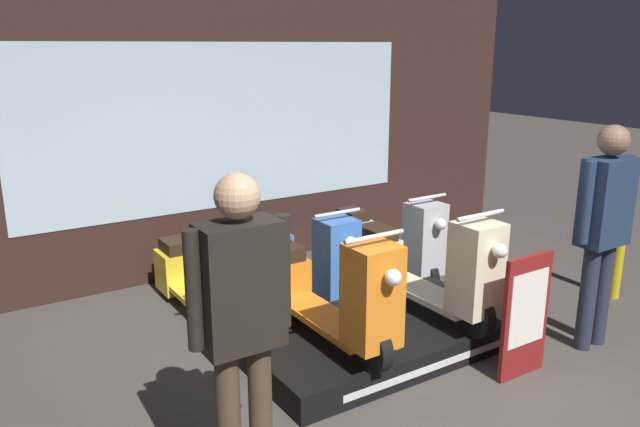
# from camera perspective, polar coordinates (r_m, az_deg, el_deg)

# --- Properties ---
(shop_wall_back) EXTENTS (7.86, 0.09, 3.20)m
(shop_wall_back) POSITION_cam_1_polar(r_m,az_deg,el_deg) (6.65, -8.70, 8.33)
(shop_wall_back) COLOR #331E19
(shop_wall_back) RESTS_ON ground_plane
(display_platform) EXTENTS (2.17, 1.33, 0.21)m
(display_platform) POSITION_cam_1_polar(r_m,az_deg,el_deg) (5.17, 4.86, -10.84)
(display_platform) COLOR black
(display_platform) RESTS_ON ground_plane
(scooter_display_left) EXTENTS (0.47, 1.67, 0.97)m
(scooter_display_left) POSITION_cam_1_polar(r_m,az_deg,el_deg) (4.67, 0.64, -7.24)
(scooter_display_left) COLOR black
(scooter_display_left) RESTS_ON display_platform
(scooter_display_right) EXTENTS (0.47, 1.67, 0.97)m
(scooter_display_right) POSITION_cam_1_polar(r_m,az_deg,el_deg) (5.24, 9.62, -4.94)
(scooter_display_right) COLOR black
(scooter_display_right) RESTS_ON display_platform
(scooter_backrow_0) EXTENTS (0.47, 1.67, 0.97)m
(scooter_backrow_0) POSITION_cam_1_polar(r_m,az_deg,el_deg) (5.60, -10.61, -5.96)
(scooter_backrow_0) COLOR black
(scooter_backrow_0) RESTS_ON ground_plane
(scooter_backrow_1) EXTENTS (0.47, 1.67, 0.97)m
(scooter_backrow_1) POSITION_cam_1_polar(r_m,az_deg,el_deg) (6.04, -1.43, -4.12)
(scooter_backrow_1) COLOR black
(scooter_backrow_1) RESTS_ON ground_plane
(scooter_backrow_2) EXTENTS (0.47, 1.67, 0.97)m
(scooter_backrow_2) POSITION_cam_1_polar(r_m,az_deg,el_deg) (6.61, 6.31, -2.48)
(scooter_backrow_2) COLOR black
(scooter_backrow_2) RESTS_ON ground_plane
(person_left_browsing) EXTENTS (0.58, 0.24, 1.77)m
(person_left_browsing) POSITION_cam_1_polar(r_m,az_deg,el_deg) (3.27, -7.22, -8.81)
(person_left_browsing) COLOR #473828
(person_left_browsing) RESTS_ON ground_plane
(person_right_browsing) EXTENTS (0.57, 0.23, 1.80)m
(person_right_browsing) POSITION_cam_1_polar(r_m,az_deg,el_deg) (5.30, 24.53, -0.52)
(person_right_browsing) COLOR #232838
(person_right_browsing) RESTS_ON ground_plane
(price_sign_board) EXTENTS (0.46, 0.04, 0.93)m
(price_sign_board) POSITION_cam_1_polar(r_m,az_deg,el_deg) (4.81, 18.27, -8.90)
(price_sign_board) COLOR maroon
(price_sign_board) RESTS_ON ground_plane
(street_bollard) EXTENTS (0.10, 0.10, 0.97)m
(street_bollard) POSITION_cam_1_polar(r_m,az_deg,el_deg) (6.59, 25.67, -3.04)
(street_bollard) COLOR gold
(street_bollard) RESTS_ON ground_plane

